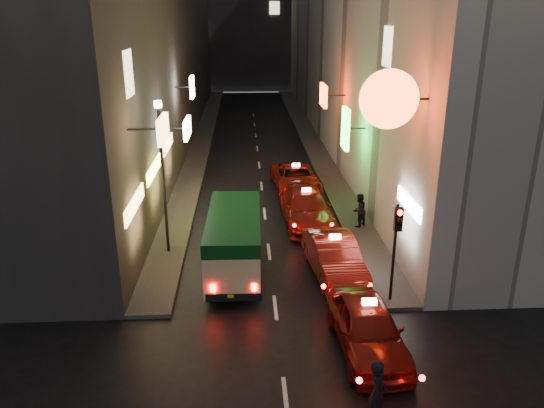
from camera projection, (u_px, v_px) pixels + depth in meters
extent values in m
cube|color=#3B3836|center=(145.00, 20.00, 38.62)|extent=(6.00, 52.00, 18.00)
cube|color=#F8B057|center=(163.00, 129.00, 18.35)|extent=(0.18, 1.76, 0.88)
cube|color=white|center=(187.00, 128.00, 24.96)|extent=(0.18, 2.03, 0.87)
cube|color=white|center=(192.00, 87.00, 31.31)|extent=(0.18, 1.33, 1.26)
cube|color=#F8B057|center=(134.00, 204.00, 19.16)|extent=(0.10, 3.36, 0.55)
cube|color=yellow|center=(154.00, 169.00, 23.43)|extent=(0.10, 3.61, 0.55)
cube|color=#F8B057|center=(168.00, 144.00, 27.80)|extent=(0.10, 3.34, 0.55)
cube|color=#FFE5B2|center=(128.00, 73.00, 18.63)|extent=(0.06, 1.30, 1.60)
cube|color=beige|center=(362.00, 20.00, 39.42)|extent=(6.00, 52.00, 18.00)
cylinder|color=red|center=(389.00, 99.00, 16.95)|extent=(1.91, 0.18, 1.91)
cube|color=#32FD36|center=(345.00, 129.00, 25.88)|extent=(0.18, 1.30, 2.02)
cube|color=red|center=(323.00, 95.00, 30.83)|extent=(0.18, 1.90, 1.26)
cube|color=white|center=(409.00, 204.00, 19.19)|extent=(0.10, 2.71, 0.55)
cube|color=#FFE5B2|center=(388.00, 47.00, 21.71)|extent=(0.06, 1.30, 1.60)
cube|color=#35353A|center=(249.00, 0.00, 68.37)|extent=(30.00, 10.00, 22.00)
cube|color=#474542|center=(203.00, 139.00, 41.85)|extent=(1.50, 52.00, 0.15)
cube|color=#474542|center=(309.00, 138.00, 42.28)|extent=(1.50, 52.00, 0.15)
cube|color=beige|center=(234.00, 240.00, 20.13)|extent=(2.06, 5.57, 2.03)
cube|color=#0C3E15|center=(234.00, 221.00, 19.87)|extent=(2.08, 5.59, 0.51)
cube|color=black|center=(234.00, 233.00, 20.32)|extent=(2.04, 3.36, 0.46)
cube|color=black|center=(234.00, 297.00, 17.88)|extent=(1.90, 0.22, 0.28)
cube|color=#FF0A05|center=(213.00, 288.00, 17.66)|extent=(0.17, 0.06, 0.26)
cube|color=#FF0A05|center=(254.00, 287.00, 17.73)|extent=(0.17, 0.06, 0.26)
cylinder|color=black|center=(215.00, 246.00, 22.10)|extent=(0.20, 0.70, 0.70)
cylinder|color=black|center=(258.00, 286.00, 18.86)|extent=(0.20, 0.70, 0.70)
imported|color=maroon|center=(368.00, 323.00, 15.60)|extent=(2.56, 5.73, 1.79)
cube|color=white|center=(370.00, 294.00, 15.27)|extent=(0.43, 0.20, 0.16)
sphere|color=#FF0A05|center=(359.00, 380.00, 13.15)|extent=(0.16, 0.16, 0.16)
sphere|color=#FF0A05|center=(422.00, 378.00, 13.23)|extent=(0.16, 0.16, 0.16)
imported|color=maroon|center=(334.00, 254.00, 20.10)|extent=(2.83, 5.75, 1.76)
cube|color=white|center=(335.00, 231.00, 19.77)|extent=(0.44, 0.22, 0.16)
sphere|color=#FF0A05|center=(324.00, 286.00, 17.69)|extent=(0.16, 0.16, 0.16)
sphere|color=#FF0A05|center=(370.00, 285.00, 17.77)|extent=(0.16, 0.16, 0.16)
imported|color=maroon|center=(306.00, 205.00, 25.17)|extent=(2.60, 5.85, 1.83)
cube|color=white|center=(307.00, 185.00, 24.83)|extent=(0.43, 0.20, 0.16)
sphere|color=#FF0A05|center=(294.00, 225.00, 22.66)|extent=(0.16, 0.16, 0.16)
sphere|color=#FF0A05|center=(332.00, 225.00, 22.75)|extent=(0.16, 0.16, 0.16)
imported|color=maroon|center=(296.00, 177.00, 29.70)|extent=(2.54, 5.41, 1.67)
cube|color=white|center=(296.00, 161.00, 29.38)|extent=(0.43, 0.21, 0.16)
sphere|color=#FF0A05|center=(286.00, 190.00, 27.41)|extent=(0.16, 0.16, 0.16)
sphere|color=#FF0A05|center=(314.00, 190.00, 27.48)|extent=(0.16, 0.16, 0.16)
imported|color=black|center=(378.00, 390.00, 12.67)|extent=(0.62, 0.78, 2.06)
imported|color=black|center=(359.00, 208.00, 24.35)|extent=(0.79, 0.75, 1.79)
cylinder|color=black|center=(394.00, 253.00, 17.80)|extent=(0.10, 0.10, 3.50)
cube|color=black|center=(398.00, 219.00, 17.19)|extent=(0.26, 0.18, 0.80)
sphere|color=#FF0A05|center=(400.00, 213.00, 17.00)|extent=(0.18, 0.18, 0.18)
sphere|color=black|center=(399.00, 221.00, 17.09)|extent=(0.17, 0.17, 0.17)
sphere|color=black|center=(399.00, 228.00, 17.18)|extent=(0.17, 0.17, 0.17)
cylinder|color=black|center=(164.00, 182.00, 21.09)|extent=(0.12, 0.12, 6.00)
cylinder|color=#FFE5BF|center=(158.00, 104.00, 20.04)|extent=(0.28, 0.28, 0.25)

